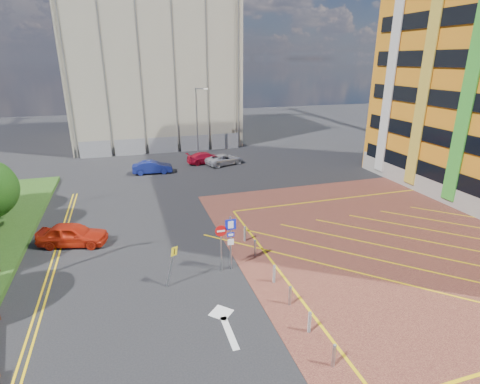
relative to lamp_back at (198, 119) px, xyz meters
name	(u,v)px	position (x,y,z in m)	size (l,w,h in m)	color
ground	(227,280)	(-4.08, -28.00, -4.36)	(140.00, 140.00, 0.00)	black
forecourt	(437,243)	(9.92, -28.00, -4.35)	(26.00, 26.00, 0.02)	brown
lamp_back	(198,119)	(0.00, 0.00, 0.00)	(1.53, 0.16, 8.00)	#9EA0A8
sign_cluster	(227,238)	(-3.78, -27.02, -2.41)	(1.17, 0.12, 3.20)	#9EA0A8
warning_sign	(172,261)	(-6.89, -27.70, -2.93)	(0.72, 0.41, 2.25)	#9EA0A8
bollard_row	(279,282)	(-1.78, -29.67, -3.89)	(0.14, 11.14, 0.90)	#9EA0A8
construction_building	(150,60)	(-4.08, 12.00, 6.64)	(21.20, 19.20, 22.00)	#A49B86
construction_fence	(171,145)	(-3.08, 2.00, -3.36)	(21.60, 0.06, 2.00)	gray
car_red_left	(72,234)	(-12.34, -21.23, -3.64)	(1.71, 4.24, 1.45)	red
car_blue_back	(152,167)	(-6.17, -6.62, -3.70)	(1.40, 4.00, 1.32)	navy
car_red_back	(206,158)	(-0.05, -4.35, -3.73)	(1.76, 4.32, 1.25)	red
car_silver_back	(224,159)	(1.79, -5.55, -3.76)	(1.98, 4.29, 1.19)	silver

